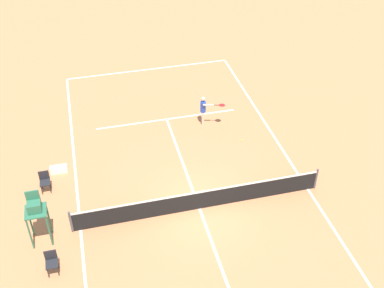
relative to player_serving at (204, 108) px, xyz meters
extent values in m
plane|color=#D37A4C|center=(1.79, 5.89, -0.96)|extent=(60.00, 60.00, 0.00)
cube|color=white|center=(1.79, -6.43, -0.96)|extent=(9.82, 0.10, 0.01)
cube|color=white|center=(-3.12, 5.89, -0.96)|extent=(0.10, 24.64, 0.01)
cube|color=white|center=(6.70, 5.89, -0.96)|extent=(0.10, 24.64, 0.01)
cube|color=white|center=(1.79, -0.88, -0.96)|extent=(7.37, 0.10, 0.01)
cube|color=white|center=(1.79, 5.89, -0.96)|extent=(0.10, 13.55, 0.01)
cylinder|color=#4C4C51|center=(-3.42, 5.89, -0.43)|extent=(0.10, 0.10, 1.07)
cylinder|color=#4C4C51|center=(7.00, 5.89, -0.43)|extent=(0.10, 0.10, 1.07)
cube|color=black|center=(1.79, 5.89, -0.51)|extent=(10.42, 0.03, 0.91)
cube|color=white|center=(1.79, 5.89, -0.03)|extent=(10.42, 0.04, 0.06)
cylinder|color=beige|center=(0.02, -0.12, -0.59)|extent=(0.12, 0.12, 0.76)
cylinder|color=beige|center=(0.08, 0.07, -0.59)|extent=(0.12, 0.12, 0.76)
cylinder|color=#2647B7|center=(0.05, -0.02, 0.09)|extent=(0.28, 0.28, 0.59)
sphere|color=beige|center=(0.05, -0.02, 0.56)|extent=(0.21, 0.21, 0.21)
cylinder|color=beige|center=(0.00, -0.20, 0.12)|extent=(0.09, 0.09, 0.53)
cylinder|color=beige|center=(-0.15, 0.23, 0.32)|extent=(0.53, 0.23, 0.09)
cylinder|color=black|center=(-0.53, 0.34, 0.32)|extent=(0.26, 0.11, 0.04)
ellipsoid|color=red|center=(-0.81, 0.42, 0.32)|extent=(0.38, 0.36, 0.04)
sphere|color=#CCE033|center=(-1.45, 1.86, -0.93)|extent=(0.07, 0.07, 0.07)
cylinder|color=#2D6B4C|center=(7.79, 6.40, -0.19)|extent=(0.07, 0.07, 1.55)
cylinder|color=#2D6B4C|center=(8.49, 6.40, -0.19)|extent=(0.07, 0.07, 1.55)
cylinder|color=#2D6B4C|center=(7.79, 5.70, -0.19)|extent=(0.07, 0.07, 1.55)
cylinder|color=#2D6B4C|center=(8.49, 5.70, -0.19)|extent=(0.07, 0.07, 1.55)
cube|color=#2D6B4C|center=(8.14, 6.05, 0.62)|extent=(0.80, 0.80, 0.06)
cube|color=#2D6B4C|center=(8.14, 6.05, 0.85)|extent=(0.50, 0.44, 0.40)
cube|color=#2D6B4C|center=(8.14, 5.85, 1.20)|extent=(0.50, 0.06, 0.50)
cylinder|color=#262626|center=(7.80, 3.41, -0.74)|extent=(0.04, 0.04, 0.45)
cylinder|color=#262626|center=(8.15, 3.41, -0.74)|extent=(0.04, 0.04, 0.45)
cylinder|color=#262626|center=(7.80, 3.06, -0.74)|extent=(0.04, 0.04, 0.45)
cylinder|color=#262626|center=(8.15, 3.06, -0.74)|extent=(0.04, 0.04, 0.45)
cube|color=#232328|center=(7.97, 3.23, -0.48)|extent=(0.44, 0.44, 0.06)
cube|color=#232328|center=(7.97, 3.01, -0.23)|extent=(0.44, 0.04, 0.44)
cylinder|color=#262626|center=(7.60, 7.93, -0.74)|extent=(0.04, 0.04, 0.45)
cylinder|color=#262626|center=(7.95, 7.93, -0.74)|extent=(0.04, 0.04, 0.45)
cylinder|color=#262626|center=(7.60, 7.58, -0.74)|extent=(0.04, 0.04, 0.45)
cylinder|color=#262626|center=(7.95, 7.58, -0.74)|extent=(0.04, 0.04, 0.45)
cube|color=#232328|center=(7.77, 7.76, -0.48)|extent=(0.44, 0.44, 0.06)
cube|color=#232328|center=(7.77, 7.54, -0.23)|extent=(0.44, 0.04, 0.44)
cube|color=white|center=(7.40, 2.06, -0.81)|extent=(0.76, 0.32, 0.30)
camera|label=1|loc=(5.59, 19.78, 13.53)|focal=45.29mm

